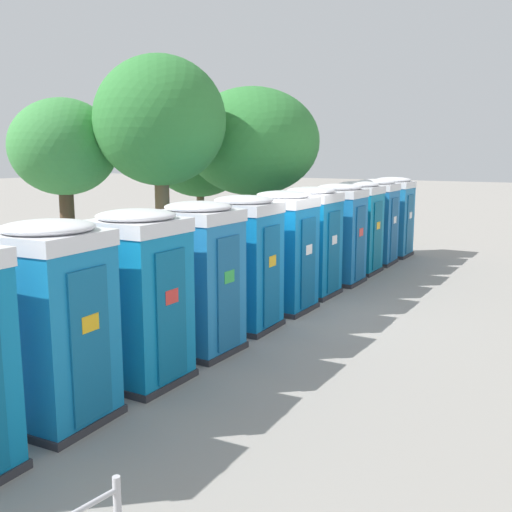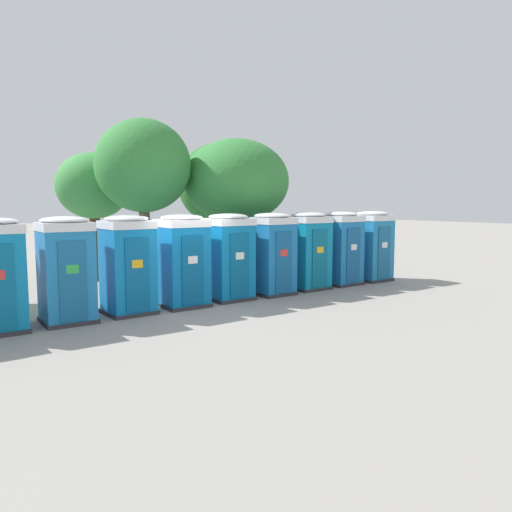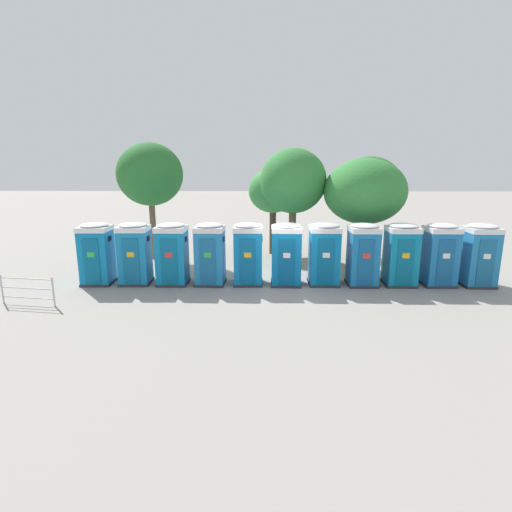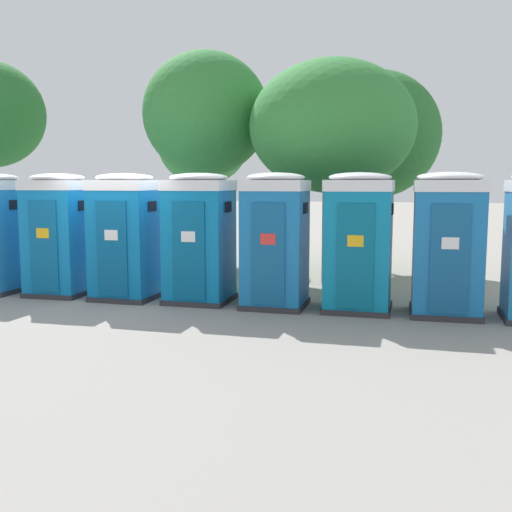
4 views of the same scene
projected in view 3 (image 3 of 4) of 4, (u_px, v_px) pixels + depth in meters
The scene contains 18 objects.
ground_plane at pixel (286, 285), 16.40m from camera, with size 120.00×120.00×0.00m, color gray.
portapotty_0 at pixel (97, 253), 16.31m from camera, with size 1.22×1.22×2.54m.
portapotty_1 at pixel (135, 253), 16.33m from camera, with size 1.27×1.25×2.54m.
portapotty_2 at pixel (172, 253), 16.26m from camera, with size 1.23×1.21×2.54m.
portapotty_3 at pixel (210, 254), 16.25m from camera, with size 1.22×1.24×2.54m.
portapotty_4 at pixel (248, 253), 16.26m from camera, with size 1.20×1.22×2.54m.
portapotty_5 at pixel (286, 254), 16.19m from camera, with size 1.23×1.22×2.54m.
portapotty_6 at pixel (324, 254), 16.22m from camera, with size 1.23×1.21×2.54m.
portapotty_7 at pixel (363, 254), 16.11m from camera, with size 1.17×1.21×2.54m.
portapotty_8 at pixel (401, 254), 16.13m from camera, with size 1.23×1.21×2.54m.
portapotty_9 at pixel (440, 254), 16.11m from camera, with size 1.24×1.22×2.54m.
portapotty_10 at pixel (479, 255), 16.02m from camera, with size 1.23×1.21×2.54m.
street_tree_0 at pixel (150, 175), 20.00m from camera, with size 3.28×3.28×5.91m.
street_tree_1 at pixel (293, 182), 19.04m from camera, with size 3.16×3.16×5.60m.
street_tree_2 at pixel (273, 192), 21.44m from camera, with size 2.64×2.64×4.64m.
street_tree_3 at pixel (369, 189), 20.70m from camera, with size 3.44×3.44×5.25m.
street_tree_4 at pixel (365, 192), 18.42m from camera, with size 3.78×3.78×5.12m.
event_barrier at pixel (27, 289), 13.94m from camera, with size 2.04×0.34×1.05m.
Camera 3 is at (-0.92, -15.74, 4.81)m, focal length 28.00 mm.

